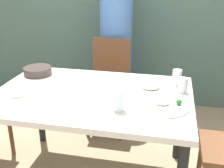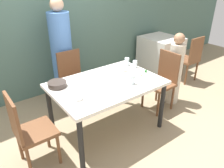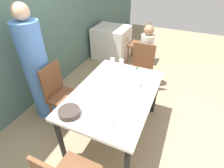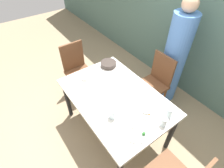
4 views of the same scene
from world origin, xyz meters
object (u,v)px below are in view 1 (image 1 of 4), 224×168
(bowl_curry, at_px, (38,71))
(glass_water_tall, at_px, (183,85))
(plate_rice_adult, at_px, (152,88))
(chair_adult_spot, at_px, (109,83))
(person_adult, at_px, (116,47))

(bowl_curry, height_order, glass_water_tall, glass_water_tall)
(plate_rice_adult, bearing_deg, bowl_curry, 172.25)
(chair_adult_spot, height_order, person_adult, person_adult)
(chair_adult_spot, xyz_separation_m, glass_water_tall, (0.68, -0.65, 0.29))
(glass_water_tall, bearing_deg, chair_adult_spot, 136.17)
(bowl_curry, distance_m, glass_water_tall, 1.17)
(person_adult, relative_size, glass_water_tall, 15.87)
(person_adult, bearing_deg, bowl_curry, -119.01)
(bowl_curry, height_order, plate_rice_adult, bowl_curry)
(chair_adult_spot, bearing_deg, plate_rice_adult, -54.93)
(person_adult, bearing_deg, glass_water_tall, -55.50)
(chair_adult_spot, relative_size, plate_rice_adult, 3.54)
(bowl_curry, bearing_deg, plate_rice_adult, -7.75)
(plate_rice_adult, bearing_deg, person_adult, 114.94)
(bowl_curry, bearing_deg, person_adult, 60.99)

